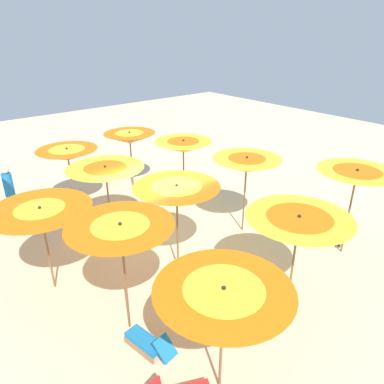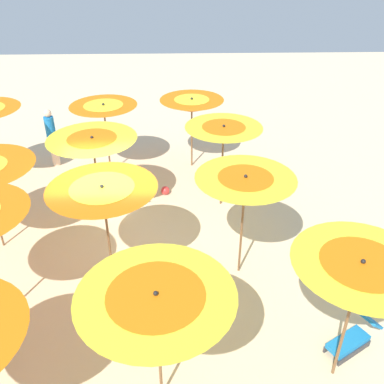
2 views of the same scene
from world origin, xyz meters
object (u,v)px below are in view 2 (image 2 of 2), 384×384
lounger_2 (121,202)px  beach_ball (165,190)px  beach_umbrella_2 (360,272)px  beach_umbrella_1 (156,304)px  beach_umbrella_11 (192,106)px  beach_umbrella_10 (104,111)px  lounger_3 (352,339)px  lounger_1 (10,165)px  beachgoer_0 (52,136)px  beach_umbrella_4 (103,196)px  beach_umbrella_8 (223,134)px  beach_umbrella_5 (245,187)px  beach_umbrella_7 (93,146)px

lounger_2 → beach_ball: 1.40m
beach_umbrella_2 → beach_ball: (-3.01, 5.93, -2.17)m
beach_umbrella_1 → beach_ball: size_ratio=9.37×
beach_umbrella_11 → beach_ball: bearing=-114.7°
beach_umbrella_1 → beach_ball: 6.55m
beach_ball → beach_umbrella_10: bearing=141.9°
beach_umbrella_2 → lounger_3: bearing=47.4°
beach_umbrella_2 → beach_umbrella_11: bearing=105.9°
beach_umbrella_2 → lounger_1: (-7.93, 7.46, -2.10)m
beachgoer_0 → beach_umbrella_4: bearing=-20.0°
beach_umbrella_10 → beach_umbrella_11: size_ratio=1.00×
beach_umbrella_4 → beachgoer_0: bearing=115.0°
beach_umbrella_2 → beach_umbrella_1: bearing=-173.6°
beachgoer_0 → lounger_3: bearing=-1.0°
lounger_2 → beach_ball: size_ratio=5.14×
lounger_3 → beach_ball: 6.44m
lounger_1 → beach_umbrella_8: bearing=84.4°
beach_ball → beach_umbrella_11: bearing=65.3°
lounger_3 → lounger_1: bearing=-69.9°
beach_umbrella_8 → beach_ball: size_ratio=9.52×
beach_umbrella_8 → beach_umbrella_10: (-3.32, 1.93, -0.07)m
lounger_2 → beachgoer_0: bearing=-73.2°
lounger_1 → beach_umbrella_10: bearing=99.4°
beach_umbrella_1 → beach_umbrella_2: bearing=6.4°
beach_umbrella_8 → beach_umbrella_11: beach_umbrella_8 is taller
beach_umbrella_5 → beach_umbrella_10: size_ratio=1.08×
beach_umbrella_7 → beach_umbrella_8: size_ratio=0.99×
beach_umbrella_10 → lounger_1: (-3.16, 0.15, -1.83)m
beach_umbrella_8 → beach_ball: beach_umbrella_8 is taller
beach_umbrella_7 → beachgoer_0: beach_umbrella_7 is taller
beach_umbrella_8 → beachgoer_0: beach_umbrella_8 is taller
beach_umbrella_1 → lounger_3: 3.97m
beach_umbrella_4 → beach_ball: 4.23m
lounger_2 → lounger_3: (4.68, -4.66, -0.01)m
beach_umbrella_2 → beach_umbrella_11: 8.01m
lounger_1 → beach_ball: 5.15m
beach_umbrella_1 → beach_umbrella_10: 7.86m
beach_umbrella_7 → lounger_1: beach_umbrella_7 is taller
lounger_1 → beachgoer_0: bearing=118.8°
beach_umbrella_8 → beach_umbrella_7: bearing=-170.3°
beach_umbrella_11 → lounger_1: 6.02m
beach_umbrella_10 → beach_umbrella_11: beach_umbrella_11 is taller
beach_umbrella_2 → lounger_1: size_ratio=1.73×
beachgoer_0 → beach_ball: (3.59, -1.93, -0.88)m
beach_umbrella_1 → beach_umbrella_4: (-1.13, 2.70, 0.09)m
lounger_3 → beach_umbrella_5: bearing=-80.3°
beach_umbrella_7 → lounger_2: (0.47, 0.34, -1.86)m
beach_umbrella_1 → beach_umbrella_5: 3.37m
beach_umbrella_11 → beach_ball: 2.72m
beach_ball → lounger_2: bearing=-147.7°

